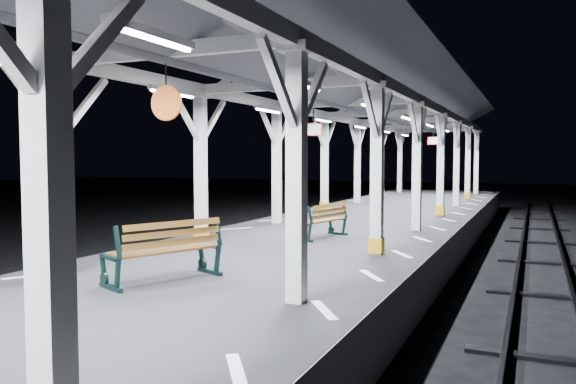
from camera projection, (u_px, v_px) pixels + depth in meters
The scene contains 9 objects.
ground at pixel (237, 320), 9.96m from camera, with size 120.00×120.00×0.00m, color black.
platform at pixel (236, 292), 9.93m from camera, with size 6.00×50.00×1.00m, color black.
hazard_stripes_left at pixel (126, 254), 10.89m from camera, with size 1.00×48.00×0.01m, color silver.
hazard_stripes_right at pixel (371, 276), 8.91m from camera, with size 1.00×48.00×0.01m, color silver.
track_left at pixel (31, 289), 11.97m from camera, with size 2.20×60.00×0.16m.
track_right at pixel (546, 355), 7.94m from camera, with size 2.20×60.00×0.16m.
canopy at pixel (235, 60), 9.68m from camera, with size 5.40×49.00×4.65m.
bench_near at pixel (167, 249), 8.43m from camera, with size 1.28×1.86×0.95m.
bench_mid at pixel (324, 220), 13.11m from camera, with size 0.90×1.60×0.82m.
Camera 1 is at (4.79, -8.61, 2.87)m, focal length 35.00 mm.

